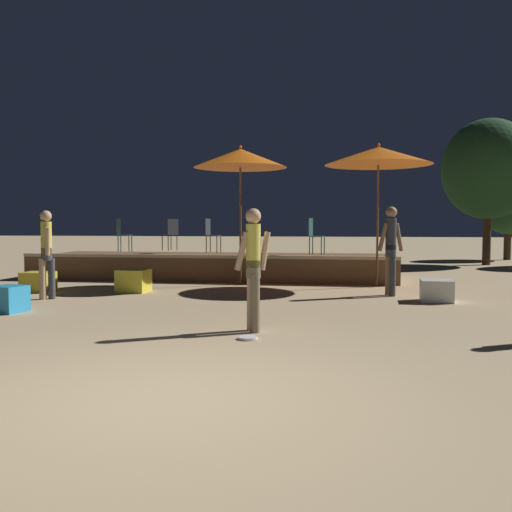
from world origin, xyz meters
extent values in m
plane|color=tan|center=(0.00, 0.00, 0.00)|extent=(120.00, 120.00, 0.00)
cube|color=brown|center=(-1.99, 10.57, 0.30)|extent=(9.46, 2.91, 0.60)
cube|color=#CCB793|center=(-1.99, 9.15, 0.64)|extent=(9.46, 0.12, 0.08)
cylinder|color=brown|center=(-0.98, 8.80, 1.38)|extent=(0.05, 0.05, 2.76)
cone|color=orange|center=(-0.98, 8.80, 2.98)|extent=(2.20, 2.20, 0.44)
sphere|color=orange|center=(-0.98, 8.80, 3.24)|extent=(0.08, 0.08, 0.08)
cylinder|color=brown|center=(2.19, 8.87, 1.39)|extent=(0.05, 0.05, 2.78)
cone|color=orange|center=(2.19, 8.87, 2.98)|extent=(2.43, 2.43, 0.41)
sphere|color=orange|center=(2.19, 8.87, 3.23)|extent=(0.08, 0.08, 0.08)
cube|color=yellow|center=(-4.98, 6.75, 0.21)|extent=(0.59, 0.59, 0.42)
cube|color=white|center=(3.15, 6.48, 0.20)|extent=(0.61, 0.61, 0.40)
cube|color=#2D9EDB|center=(-3.96, 4.06, 0.22)|extent=(0.56, 0.56, 0.43)
cube|color=yellow|center=(-2.96, 7.03, 0.24)|extent=(0.61, 0.61, 0.48)
cylinder|color=#3F3F47|center=(2.40, 7.14, 0.41)|extent=(0.13, 0.13, 0.83)
cylinder|color=#997051|center=(2.33, 7.30, 0.41)|extent=(0.13, 0.13, 0.83)
cylinder|color=#3F3F47|center=(2.37, 7.22, 0.91)|extent=(0.21, 0.21, 0.24)
cylinder|color=#333842|center=(2.37, 7.22, 1.24)|extent=(0.21, 0.21, 0.63)
cylinder|color=#997051|center=(2.53, 7.28, 1.18)|extent=(0.21, 0.14, 0.57)
cylinder|color=#997051|center=(2.20, 7.16, 1.18)|extent=(0.23, 0.15, 0.57)
sphere|color=#997051|center=(2.37, 7.22, 1.67)|extent=(0.23, 0.23, 0.23)
cylinder|color=tan|center=(0.22, 3.12, 0.38)|extent=(0.13, 0.13, 0.76)
cylinder|color=#72664C|center=(0.29, 2.97, 0.38)|extent=(0.13, 0.13, 0.76)
cylinder|color=#72664C|center=(0.25, 3.04, 0.84)|extent=(0.20, 0.20, 0.24)
cylinder|color=#D8D14C|center=(0.25, 3.04, 1.15)|extent=(0.20, 0.20, 0.58)
cylinder|color=tan|center=(0.11, 2.98, 1.08)|extent=(0.22, 0.16, 0.52)
cylinder|color=tan|center=(0.40, 3.11, 1.08)|extent=(0.18, 0.14, 0.52)
sphere|color=tan|center=(0.25, 3.04, 1.54)|extent=(0.21, 0.21, 0.21)
cylinder|color=tan|center=(-4.24, 5.62, 0.39)|extent=(0.13, 0.13, 0.78)
cylinder|color=#3F3F47|center=(-4.10, 5.72, 0.39)|extent=(0.13, 0.13, 0.78)
cylinder|color=#3F3F47|center=(-4.17, 5.67, 0.86)|extent=(0.20, 0.20, 0.24)
cylinder|color=#D8D14C|center=(-4.17, 5.67, 1.18)|extent=(0.20, 0.20, 0.60)
cylinder|color=tan|center=(-4.07, 5.54, 1.11)|extent=(0.17, 0.19, 0.54)
cylinder|color=tan|center=(-4.27, 5.80, 1.11)|extent=(0.19, 0.21, 0.54)
sphere|color=tan|center=(-4.17, 5.67, 1.59)|extent=(0.21, 0.21, 0.21)
cylinder|color=#2D3338|center=(-1.88, 10.24, 0.91)|extent=(0.02, 0.02, 0.45)
cylinder|color=#2D3338|center=(-1.84, 10.54, 0.91)|extent=(0.02, 0.02, 0.45)
cylinder|color=#2D3338|center=(-2.18, 10.28, 0.91)|extent=(0.02, 0.02, 0.45)
cylinder|color=#2D3338|center=(-2.14, 10.58, 0.91)|extent=(0.02, 0.02, 0.45)
cylinder|color=#2D3338|center=(-2.01, 10.41, 1.13)|extent=(0.40, 0.40, 0.02)
cube|color=#2D3338|center=(-2.18, 10.43, 1.36)|extent=(0.08, 0.36, 0.45)
cylinder|color=#2D3338|center=(-3.55, 11.54, 0.91)|extent=(0.02, 0.02, 0.45)
cylinder|color=#2D3338|center=(-3.73, 11.31, 0.91)|extent=(0.02, 0.02, 0.45)
cylinder|color=#2D3338|center=(-3.31, 11.36, 0.91)|extent=(0.02, 0.02, 0.45)
cylinder|color=#2D3338|center=(-3.50, 11.12, 0.91)|extent=(0.02, 0.02, 0.45)
cylinder|color=#2D3338|center=(-3.52, 11.33, 1.13)|extent=(0.40, 0.40, 0.02)
cube|color=#2D3338|center=(-3.39, 11.23, 1.36)|extent=(0.25, 0.30, 0.45)
cylinder|color=#1E4C47|center=(-4.28, 10.37, 0.91)|extent=(0.02, 0.02, 0.45)
cylinder|color=#1E4C47|center=(-4.46, 10.61, 0.91)|extent=(0.02, 0.02, 0.45)
cylinder|color=#1E4C47|center=(-4.53, 10.19, 0.91)|extent=(0.02, 0.02, 0.45)
cylinder|color=#1E4C47|center=(-4.70, 10.43, 0.91)|extent=(0.02, 0.02, 0.45)
cylinder|color=#1E4C47|center=(-4.49, 10.40, 1.13)|extent=(0.40, 0.40, 0.02)
cube|color=#1E4C47|center=(-4.63, 10.30, 1.36)|extent=(0.24, 0.31, 0.45)
cylinder|color=#1E4C47|center=(0.89, 9.53, 0.91)|extent=(0.02, 0.02, 0.45)
cylinder|color=#1E4C47|center=(0.95, 9.82, 0.91)|extent=(0.02, 0.02, 0.45)
cylinder|color=#1E4C47|center=(0.60, 9.59, 0.91)|extent=(0.02, 0.02, 0.45)
cylinder|color=#1E4C47|center=(0.66, 9.89, 0.91)|extent=(0.02, 0.02, 0.45)
cylinder|color=#1E4C47|center=(0.77, 9.71, 1.13)|extent=(0.40, 0.40, 0.02)
cube|color=#1E4C47|center=(0.61, 9.74, 1.36)|extent=(0.10, 0.36, 0.45)
cylinder|color=white|center=(0.27, 2.52, 0.02)|extent=(0.25, 0.25, 0.03)
cylinder|color=#3D2B1C|center=(6.38, 16.59, 0.96)|extent=(0.28, 0.28, 1.92)
ellipsoid|color=#1E4223|center=(6.38, 16.59, 3.35)|extent=(3.18, 3.18, 3.50)
cylinder|color=#3D2B1C|center=(7.89, 19.66, 0.62)|extent=(0.28, 0.28, 1.24)
ellipsoid|color=#1E4223|center=(7.89, 19.66, 2.21)|extent=(2.16, 2.16, 2.38)
camera|label=1|loc=(1.46, -4.43, 1.44)|focal=40.00mm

